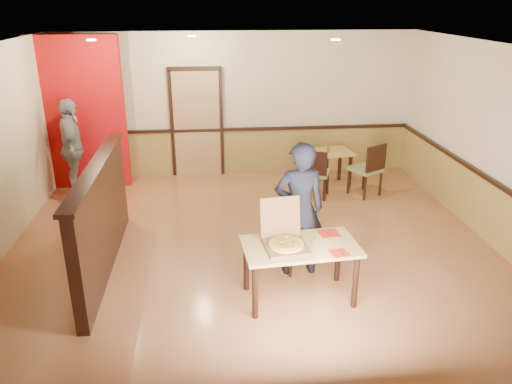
# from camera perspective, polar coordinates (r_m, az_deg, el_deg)

# --- Properties ---
(floor) EXTENTS (7.00, 7.00, 0.00)m
(floor) POSITION_cam_1_polar(r_m,az_deg,el_deg) (7.15, -0.22, -6.88)
(floor) COLOR #B26C45
(floor) RESTS_ON ground
(ceiling) EXTENTS (7.00, 7.00, 0.00)m
(ceiling) POSITION_cam_1_polar(r_m,az_deg,el_deg) (6.32, -0.26, 16.07)
(ceiling) COLOR black
(ceiling) RESTS_ON wall_back
(wall_back) EXTENTS (7.00, 0.00, 7.00)m
(wall_back) POSITION_cam_1_polar(r_m,az_deg,el_deg) (9.98, -2.19, 9.91)
(wall_back) COLOR beige
(wall_back) RESTS_ON floor
(wall_right) EXTENTS (0.00, 7.00, 7.00)m
(wall_right) POSITION_cam_1_polar(r_m,az_deg,el_deg) (7.75, 26.57, 4.25)
(wall_right) COLOR beige
(wall_right) RESTS_ON floor
(wainscot_back) EXTENTS (7.00, 0.04, 0.90)m
(wainscot_back) POSITION_cam_1_polar(r_m,az_deg,el_deg) (10.19, -2.10, 4.63)
(wainscot_back) COLOR olive
(wainscot_back) RESTS_ON floor
(chair_rail_back) EXTENTS (7.00, 0.06, 0.06)m
(chair_rail_back) POSITION_cam_1_polar(r_m,az_deg,el_deg) (10.04, -2.13, 7.17)
(chair_rail_back) COLOR black
(chair_rail_back) RESTS_ON wall_back
(wainscot_right) EXTENTS (0.04, 7.00, 0.90)m
(wainscot_right) POSITION_cam_1_polar(r_m,az_deg,el_deg) (8.03, 25.28, -2.22)
(wainscot_right) COLOR olive
(wainscot_right) RESTS_ON floor
(chair_rail_right) EXTENTS (0.06, 7.00, 0.06)m
(chair_rail_right) POSITION_cam_1_polar(r_m,az_deg,el_deg) (7.86, 25.69, 0.91)
(chair_rail_right) COLOR black
(chair_rail_right) RESTS_ON wall_right
(back_door) EXTENTS (0.90, 0.06, 2.10)m
(back_door) POSITION_cam_1_polar(r_m,az_deg,el_deg) (10.00, -6.77, 7.75)
(back_door) COLOR tan
(back_door) RESTS_ON wall_back
(booth_partition) EXTENTS (0.20, 3.10, 1.44)m
(booth_partition) POSITION_cam_1_polar(r_m,az_deg,el_deg) (6.77, -17.19, -2.68)
(booth_partition) COLOR black
(booth_partition) RESTS_ON floor
(red_accent_panel) EXTENTS (1.60, 0.20, 2.78)m
(red_accent_panel) POSITION_cam_1_polar(r_m,az_deg,el_deg) (9.75, -19.45, 8.44)
(red_accent_panel) COLOR #B10C0F
(red_accent_panel) RESTS_ON floor
(spot_a) EXTENTS (0.14, 0.14, 0.02)m
(spot_a) POSITION_cam_1_polar(r_m,az_deg,el_deg) (8.27, -18.32, 16.17)
(spot_a) COLOR #FFDFB2
(spot_a) RESTS_ON ceiling
(spot_b) EXTENTS (0.14, 0.14, 0.02)m
(spot_b) POSITION_cam_1_polar(r_m,az_deg,el_deg) (8.79, -7.34, 17.28)
(spot_b) COLOR #FFDFB2
(spot_b) RESTS_ON ceiling
(spot_c) EXTENTS (0.14, 0.14, 0.02)m
(spot_c) POSITION_cam_1_polar(r_m,az_deg,el_deg) (8.04, 9.09, 16.82)
(spot_c) COLOR #FFDFB2
(spot_c) RESTS_ON ceiling
(main_table) EXTENTS (1.39, 0.87, 0.71)m
(main_table) POSITION_cam_1_polar(r_m,az_deg,el_deg) (5.87, 5.04, -6.96)
(main_table) COLOR tan
(main_table) RESTS_ON floor
(diner_chair) EXTENTS (0.53, 0.53, 0.84)m
(diner_chair) POSITION_cam_1_polar(r_m,az_deg,el_deg) (6.62, 4.42, -4.92)
(diner_chair) COLOR olive
(diner_chair) RESTS_ON floor
(side_chair_left) EXTENTS (0.59, 0.59, 0.91)m
(side_chair_left) POSITION_cam_1_polar(r_m,az_deg,el_deg) (8.93, 6.85, 2.34)
(side_chair_left) COLOR olive
(side_chair_left) RESTS_ON floor
(side_chair_right) EXTENTS (0.67, 0.67, 0.99)m
(side_chair_right) POSITION_cam_1_polar(r_m,az_deg,el_deg) (9.16, 12.77, 2.76)
(side_chair_right) COLOR olive
(side_chair_right) RESTS_ON floor
(side_table) EXTENTS (0.72, 0.72, 0.68)m
(side_table) POSITION_cam_1_polar(r_m,az_deg,el_deg) (9.59, 8.87, 3.70)
(side_table) COLOR tan
(side_table) RESTS_ON floor
(diner) EXTENTS (0.66, 0.45, 1.77)m
(diner) POSITION_cam_1_polar(r_m,az_deg,el_deg) (6.32, 4.98, -2.01)
(diner) COLOR black
(diner) RESTS_ON floor
(passerby) EXTENTS (0.68, 1.12, 1.77)m
(passerby) POSITION_cam_1_polar(r_m,az_deg,el_deg) (9.42, -20.22, 4.67)
(passerby) COLOR gray
(passerby) RESTS_ON floor
(pizza_box) EXTENTS (0.54, 0.61, 0.50)m
(pizza_box) POSITION_cam_1_polar(r_m,az_deg,el_deg) (5.75, 3.34, -5.61)
(pizza_box) COLOR brown
(pizza_box) RESTS_ON main_table
(pizza) EXTENTS (0.50, 0.50, 0.03)m
(pizza) POSITION_cam_1_polar(r_m,az_deg,el_deg) (5.71, 3.48, -5.99)
(pizza) COLOR #F8BE5A
(pizza) RESTS_ON pizza_box
(napkin_near) EXTENTS (0.23, 0.23, 0.01)m
(napkin_near) POSITION_cam_1_polar(r_m,az_deg,el_deg) (5.69, 9.54, -6.90)
(napkin_near) COLOR red
(napkin_near) RESTS_ON main_table
(napkin_far) EXTENTS (0.26, 0.26, 0.01)m
(napkin_far) POSITION_cam_1_polar(r_m,az_deg,el_deg) (6.12, 8.34, -4.69)
(napkin_far) COLOR red
(napkin_far) RESTS_ON main_table
(condiment) EXTENTS (0.05, 0.05, 0.14)m
(condiment) POSITION_cam_1_polar(r_m,az_deg,el_deg) (9.45, 8.31, 4.96)
(condiment) COLOR #94431A
(condiment) RESTS_ON side_table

